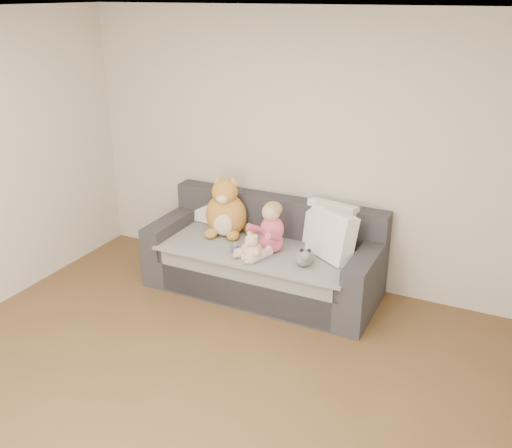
{
  "coord_description": "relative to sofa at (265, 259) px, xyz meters",
  "views": [
    {
      "loc": [
        1.93,
        -2.43,
        2.71
      ],
      "look_at": [
        -0.15,
        1.87,
        0.75
      ],
      "focal_mm": 40.0,
      "sensor_mm": 36.0,
      "label": 1
    }
  ],
  "objects": [
    {
      "name": "room_shell",
      "position": [
        0.15,
        -1.64,
        0.99
      ],
      "size": [
        5.0,
        5.0,
        5.0
      ],
      "color": "brown",
      "rests_on": "ground"
    },
    {
      "name": "sofa",
      "position": [
        0.0,
        0.0,
        0.0
      ],
      "size": [
        2.2,
        0.94,
        0.85
      ],
      "color": "#2C2C31",
      "rests_on": "ground"
    },
    {
      "name": "cushion_left",
      "position": [
        -0.7,
        0.26,
        0.35
      ],
      "size": [
        0.42,
        0.22,
        0.38
      ],
      "rotation": [
        0.0,
        0.0,
        -0.1
      ],
      "color": "white",
      "rests_on": "sofa"
    },
    {
      "name": "cushion_right_back",
      "position": [
        0.57,
        0.22,
        0.38
      ],
      "size": [
        0.51,
        0.3,
        0.45
      ],
      "rotation": [
        0.0,
        0.0,
        -0.19
      ],
      "color": "white",
      "rests_on": "sofa"
    },
    {
      "name": "cushion_right_front",
      "position": [
        0.66,
        0.0,
        0.39
      ],
      "size": [
        0.53,
        0.45,
        0.46
      ],
      "rotation": [
        0.0,
        0.0,
        -0.56
      ],
      "color": "white",
      "rests_on": "sofa"
    },
    {
      "name": "toddler",
      "position": [
        0.11,
        -0.15,
        0.37
      ],
      "size": [
        0.38,
        0.5,
        0.49
      ],
      "rotation": [
        0.0,
        0.0,
        -0.43
      ],
      "color": "#C6466F",
      "rests_on": "sofa"
    },
    {
      "name": "plush_cat",
      "position": [
        -0.45,
        0.07,
        0.4
      ],
      "size": [
        0.51,
        0.49,
        0.64
      ],
      "rotation": [
        0.0,
        0.0,
        0.24
      ],
      "color": "#AE7926",
      "rests_on": "sofa"
    },
    {
      "name": "teddy_bear",
      "position": [
        0.05,
        -0.38,
        0.27
      ],
      "size": [
        0.21,
        0.17,
        0.28
      ],
      "rotation": [
        0.0,
        0.0,
        -0.42
      ],
      "color": "beige",
      "rests_on": "sofa"
    },
    {
      "name": "plush_cow",
      "position": [
        0.51,
        -0.26,
        0.24
      ],
      "size": [
        0.17,
        0.23,
        0.2
      ],
      "rotation": [
        0.0,
        0.0,
        0.41
      ],
      "color": "white",
      "rests_on": "sofa"
    },
    {
      "name": "sippy_cup",
      "position": [
        -0.15,
        -0.3,
        0.22
      ],
      "size": [
        0.1,
        0.08,
        0.11
      ],
      "rotation": [
        0.0,
        0.0,
        0.34
      ],
      "color": "#75348F",
      "rests_on": "sofa"
    }
  ]
}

